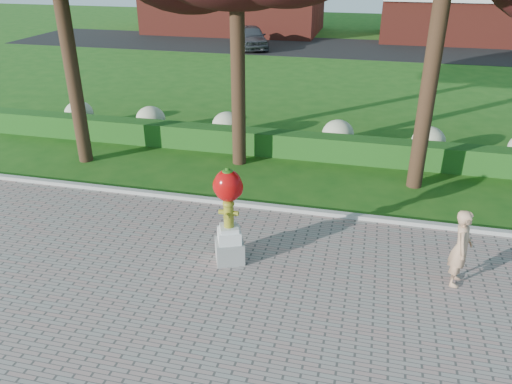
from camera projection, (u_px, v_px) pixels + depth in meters
The scene contains 8 objects.
ground at pixel (255, 275), 10.72m from camera, with size 100.00×100.00×0.00m, color #1C5014.
curb at pixel (282, 209), 13.31m from camera, with size 40.00×0.18×0.15m, color #ADADA5.
lawn_hedge at pixel (305, 146), 16.66m from camera, with size 24.00×0.70×0.80m, color #204F16.
hydrangea_row at pixel (326, 133), 17.35m from camera, with size 20.10×1.10×0.99m.
street at pixel (349, 48), 35.17m from camera, with size 50.00×8.00×0.02m, color black.
hydrant_sculpture at pixel (229, 213), 10.67m from camera, with size 0.80×0.80×2.25m.
woman at pixel (461, 248), 10.08m from camera, with size 0.61×0.40×1.69m, color tan.
parked_car at pixel (251, 37), 34.73m from camera, with size 1.84×4.57×1.56m, color #3B3C42.
Camera 1 is at (2.09, -8.59, 6.32)m, focal length 35.00 mm.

